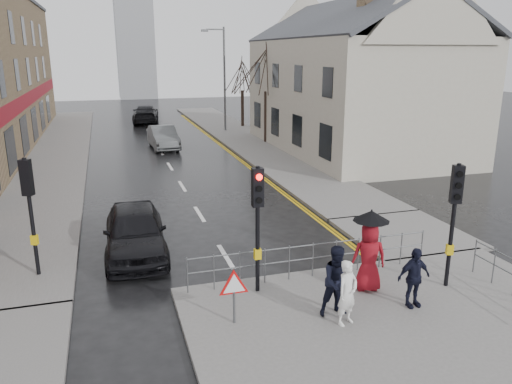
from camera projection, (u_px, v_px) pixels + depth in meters
ground at (252, 300)px, 13.09m from camera, size 120.00×120.00×0.00m
near_pavement at (433, 352)px, 10.69m from camera, size 10.00×9.00×0.14m
left_pavement at (57, 151)px, 32.44m from camera, size 4.00×44.00×0.14m
right_pavement at (241, 136)px, 37.92m from camera, size 4.00×40.00×0.14m
pavement_bridge_right at (404, 234)px, 17.65m from camera, size 4.00×4.20×0.14m
building_right_cream at (353, 76)px, 31.73m from camera, size 9.00×16.40×10.10m
church_tower at (134, 31)px, 68.18m from camera, size 5.00×5.00×18.00m
traffic_signal_near_left at (258, 208)px, 12.66m from camera, size 0.28×0.27×3.40m
traffic_signal_near_right at (455, 204)px, 12.95m from camera, size 0.34×0.33×3.40m
traffic_signal_far_left at (29, 196)px, 13.65m from camera, size 0.34×0.33×3.40m
guard_railing_front at (313, 252)px, 13.96m from camera, size 7.14×0.04×1.00m
warning_sign at (234, 288)px, 11.47m from camera, size 0.80×0.07×1.35m
street_lamp at (222, 73)px, 39.23m from camera, size 1.83×0.25×8.00m
tree_near at (266, 69)px, 34.06m from camera, size 2.40×2.40×6.58m
tree_far at (242, 75)px, 41.76m from camera, size 2.40×2.40×5.64m
pedestrian_a at (347, 293)px, 11.47m from camera, size 0.67×0.56×1.57m
pedestrian_b at (338, 281)px, 11.84m from camera, size 0.88×0.70×1.76m
pedestrian_with_umbrella at (369, 249)px, 13.04m from camera, size 1.03×0.96×2.22m
pedestrian_d at (414, 277)px, 12.29m from camera, size 0.92×0.41×1.54m
car_parked at (135, 231)px, 15.80m from camera, size 2.04×4.73×1.59m
car_mid at (163, 137)px, 33.41m from camera, size 1.80×4.62×1.50m
car_far at (146, 114)px, 45.47m from camera, size 2.87×5.73×1.60m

